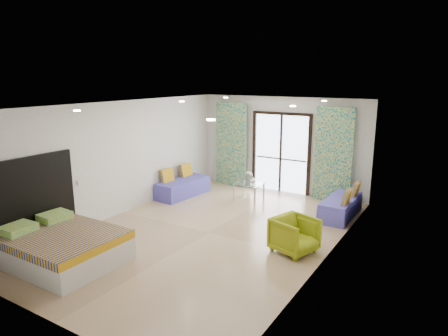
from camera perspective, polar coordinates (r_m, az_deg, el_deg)
The scene contains 24 objects.
floor at distance 8.62m, azimuth -2.21°, elevation -9.21°, with size 5.00×7.50×0.01m, color #A0815F, non-canonical shape.
ceiling at distance 8.00m, azimuth -2.38°, elevation 8.99°, with size 5.00×7.50×0.01m, color silver, non-canonical shape.
wall_back at distance 11.45m, azimuth 8.21°, elevation 3.29°, with size 5.00×0.01×2.70m, color silver, non-canonical shape.
wall_front at distance 5.63m, azimuth -24.24°, elevation -8.03°, with size 5.00×0.01×2.70m, color silver, non-canonical shape.
wall_left at distance 9.79m, azimuth -14.55°, elevation 1.35°, with size 0.01×7.50×2.70m, color silver, non-canonical shape.
wall_right at distance 7.17m, azimuth 14.58°, elevation -2.88°, with size 0.01×7.50×2.70m, color silver, non-canonical shape.
balcony_door at distance 11.44m, azimuth 8.14°, elevation 2.82°, with size 1.76×0.08×2.28m.
balcony_rail at distance 11.50m, azimuth 8.11°, elevation 1.31°, with size 1.52×0.03×0.04m, color #595451.
curtain_left at distance 12.00m, azimuth 1.04°, elevation 3.38°, with size 1.00×0.10×2.50m, color beige.
curtain_right at distance 10.79m, azimuth 15.38°, elevation 1.82°, with size 1.00×0.10×2.50m, color beige.
downlight_a at distance 7.48m, azimuth -20.27°, elevation 7.69°, with size 0.12×0.12×0.02m, color #FFE0B2.
downlight_b at distance 5.57m, azimuth -1.89°, elevation 6.91°, with size 0.12×0.12×0.02m, color #FFE0B2.
downlight_c at distance 9.63m, azimuth -6.04°, elevation 9.44°, with size 0.12×0.12×0.02m, color #FFE0B2.
downlight_d at distance 8.23m, azimuth 9.82°, elevation 8.72°, with size 0.12×0.12×0.02m, color #FFE0B2.
downlight_e at distance 11.28m, azimuth 0.25°, elevation 10.03°, with size 0.12×0.12×0.02m, color #FFE0B2.
downlight_f at distance 10.11m, azimuth 14.12°, elevation 9.29°, with size 0.12×0.12×0.02m, color #FFE0B2.
headboard at distance 8.35m, azimuth -26.58°, elevation -3.75°, with size 0.06×2.10×1.50m, color black.
switch_plate at distance 9.04m, azimuth -19.95°, elevation -1.93°, with size 0.02×0.10×0.10m, color silver.
bed at distance 7.82m, azimuth -22.09°, elevation -10.37°, with size 1.97×1.61×0.68m.
daybed_left at distance 11.15m, azimuth -5.93°, elevation -2.68°, with size 0.76×1.70×0.82m.
daybed_right at distance 9.88m, azimuth 16.40°, elevation -5.27°, with size 0.64×1.62×0.80m.
coffee_table at distance 10.70m, azimuth 3.61°, elevation -2.46°, with size 0.74×0.74×0.80m.
vase at distance 10.70m, azimuth 4.15°, elevation -1.73°, with size 0.17×0.17×0.17m, color white.
armchair at distance 7.71m, azimuth 10.05°, elevation -9.18°, with size 0.73×0.68×0.75m, color #8C9913.
Camera 1 is at (4.45, -6.62, 3.27)m, focal length 32.00 mm.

